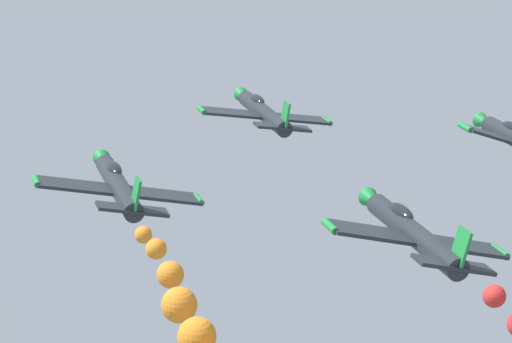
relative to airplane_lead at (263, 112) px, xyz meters
name	(u,v)px	position (x,y,z in m)	size (l,w,h in m)	color
airplane_lead	(263,112)	(0.00, 0.00, 0.00)	(9.49, 10.35, 2.81)	#23282D
airplane_left_inner	(118,185)	(-12.46, -12.38, -0.12)	(9.42, 10.35, 3.04)	#23282D
airplane_left_outer	(413,233)	(-0.64, -25.54, 0.57)	(9.34, 10.35, 3.21)	#23282D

